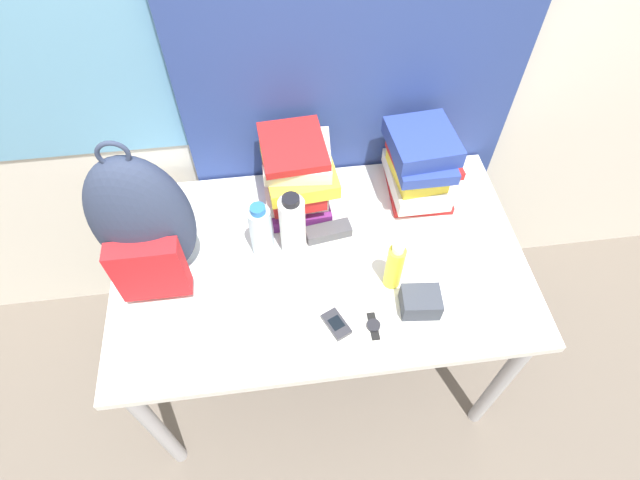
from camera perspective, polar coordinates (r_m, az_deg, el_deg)
The scene contains 14 objects.
ground_plane at distance 2.15m, azimuth 1.46°, elevation -22.79°, with size 12.00×12.00×0.00m, color #665B51.
wall_back at distance 1.61m, azimuth -2.55°, elevation 22.04°, with size 6.00×0.06×2.50m.
curtain_blue at distance 1.59m, azimuth 4.17°, elevation 21.37°, with size 1.11×0.04×2.50m.
desk at distance 1.67m, azimuth 0.00°, elevation -3.88°, with size 1.31×0.79×0.77m.
backpack at distance 1.47m, azimuth -19.50°, elevation 1.57°, with size 0.28×0.22×0.53m.
book_stack_left at distance 1.64m, azimuth -2.74°, elevation 7.43°, with size 0.24×0.29×0.27m.
book_stack_center at distance 1.72m, azimuth 11.28°, elevation 8.43°, with size 0.24×0.28×0.26m.
water_bottle at distance 1.54m, azimuth -6.74°, elevation 0.96°, with size 0.07×0.07×0.22m.
sports_bottle at distance 1.52m, azimuth -3.14°, elevation 1.57°, with size 0.08×0.08×0.25m.
sunscreen_bottle at distance 1.49m, azimuth 8.51°, elevation -2.97°, with size 0.05×0.05×0.19m.
cell_phone at distance 1.47m, azimuth 1.87°, elevation -9.59°, with size 0.08×0.10×0.02m.
sunglasses_case at distance 1.64m, azimuth 0.95°, elevation 0.97°, with size 0.16×0.08×0.04m.
camera_pouch at distance 1.50m, azimuth 11.41°, elevation -6.95°, with size 0.12×0.10×0.07m.
wristwatch at distance 1.48m, azimuth 6.12°, elevation -9.71°, with size 0.04×0.09×0.01m.
Camera 1 is at (-0.12, -0.50, 2.09)m, focal length 28.00 mm.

